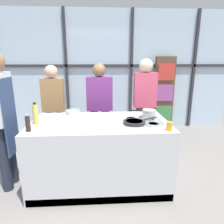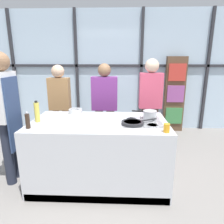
{
  "view_description": "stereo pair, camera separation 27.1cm",
  "coord_description": "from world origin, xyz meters",
  "px_view_note": "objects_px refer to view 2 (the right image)",
  "views": [
    {
      "loc": [
        0.01,
        -2.52,
        1.69
      ],
      "look_at": [
        0.17,
        0.1,
        0.99
      ],
      "focal_mm": 32.0,
      "sensor_mm": 36.0,
      "label": 1
    },
    {
      "loc": [
        0.28,
        -2.52,
        1.69
      ],
      "look_at": [
        0.17,
        0.1,
        0.99
      ],
      "focal_mm": 32.0,
      "sensor_mm": 36.0,
      "label": 2
    }
  ],
  "objects_px": {
    "chef": "(6,110)",
    "frying_pan": "(133,123)",
    "spectator_far_left": "(60,103)",
    "spectator_center_right": "(150,100)",
    "spectator_center_left": "(105,104)",
    "juice_glass_near": "(167,128)",
    "mixing_bowl": "(75,111)",
    "white_plate": "(72,117)",
    "saucepan": "(150,115)",
    "pepper_grinder": "(28,121)",
    "oil_bottle": "(37,112)"
  },
  "relations": [
    {
      "from": "white_plate",
      "to": "juice_glass_near",
      "type": "height_order",
      "value": "juice_glass_near"
    },
    {
      "from": "frying_pan",
      "to": "white_plate",
      "type": "distance_m",
      "value": 0.89
    },
    {
      "from": "chef",
      "to": "spectator_center_left",
      "type": "relative_size",
      "value": 1.1
    },
    {
      "from": "spectator_center_right",
      "to": "juice_glass_near",
      "type": "distance_m",
      "value": 1.35
    },
    {
      "from": "frying_pan",
      "to": "mixing_bowl",
      "type": "relative_size",
      "value": 2.32
    },
    {
      "from": "spectator_center_right",
      "to": "pepper_grinder",
      "type": "height_order",
      "value": "spectator_center_right"
    },
    {
      "from": "saucepan",
      "to": "white_plate",
      "type": "bearing_deg",
      "value": 177.56
    },
    {
      "from": "frying_pan",
      "to": "pepper_grinder",
      "type": "distance_m",
      "value": 1.27
    },
    {
      "from": "spectator_center_left",
      "to": "white_plate",
      "type": "relative_size",
      "value": 7.05
    },
    {
      "from": "chef",
      "to": "frying_pan",
      "type": "bearing_deg",
      "value": 86.79
    },
    {
      "from": "white_plate",
      "to": "pepper_grinder",
      "type": "bearing_deg",
      "value": -129.97
    },
    {
      "from": "spectator_center_left",
      "to": "mixing_bowl",
      "type": "distance_m",
      "value": 0.72
    },
    {
      "from": "white_plate",
      "to": "mixing_bowl",
      "type": "relative_size",
      "value": 1.14
    },
    {
      "from": "frying_pan",
      "to": "saucepan",
      "type": "height_order",
      "value": "saucepan"
    },
    {
      "from": "spectator_center_left",
      "to": "frying_pan",
      "type": "distance_m",
      "value": 1.17
    },
    {
      "from": "chef",
      "to": "white_plate",
      "type": "relative_size",
      "value": 7.77
    },
    {
      "from": "spectator_center_left",
      "to": "juice_glass_near",
      "type": "distance_m",
      "value": 1.57
    },
    {
      "from": "spectator_far_left",
      "to": "saucepan",
      "type": "distance_m",
      "value": 1.71
    },
    {
      "from": "chef",
      "to": "oil_bottle",
      "type": "bearing_deg",
      "value": 85.08
    },
    {
      "from": "mixing_bowl",
      "to": "oil_bottle",
      "type": "distance_m",
      "value": 0.6
    },
    {
      "from": "spectator_far_left",
      "to": "spectator_center_right",
      "type": "xyz_separation_m",
      "value": [
        1.62,
        0.0,
        0.06
      ]
    },
    {
      "from": "saucepan",
      "to": "juice_glass_near",
      "type": "distance_m",
      "value": 0.53
    },
    {
      "from": "spectator_far_left",
      "to": "white_plate",
      "type": "xyz_separation_m",
      "value": [
        0.41,
        -0.79,
        -0.03
      ]
    },
    {
      "from": "spectator_center_left",
      "to": "saucepan",
      "type": "relative_size",
      "value": 4.82
    },
    {
      "from": "saucepan",
      "to": "white_plate",
      "type": "height_order",
      "value": "saucepan"
    },
    {
      "from": "mixing_bowl",
      "to": "juice_glass_near",
      "type": "xyz_separation_m",
      "value": [
        1.2,
        -0.75,
        0.01
      ]
    },
    {
      "from": "pepper_grinder",
      "to": "juice_glass_near",
      "type": "distance_m",
      "value": 1.61
    },
    {
      "from": "saucepan",
      "to": "juice_glass_near",
      "type": "xyz_separation_m",
      "value": [
        0.12,
        -0.51,
        -0.01
      ]
    },
    {
      "from": "spectator_center_right",
      "to": "frying_pan",
      "type": "bearing_deg",
      "value": 71.26
    },
    {
      "from": "spectator_center_right",
      "to": "juice_glass_near",
      "type": "height_order",
      "value": "spectator_center_right"
    },
    {
      "from": "mixing_bowl",
      "to": "juice_glass_near",
      "type": "relative_size",
      "value": 2.0
    },
    {
      "from": "chef",
      "to": "frying_pan",
      "type": "xyz_separation_m",
      "value": [
        1.67,
        -0.09,
        -0.13
      ]
    },
    {
      "from": "spectator_center_left",
      "to": "oil_bottle",
      "type": "height_order",
      "value": "spectator_center_left"
    },
    {
      "from": "pepper_grinder",
      "to": "juice_glass_near",
      "type": "xyz_separation_m",
      "value": [
        1.61,
        -0.07,
        -0.04
      ]
    },
    {
      "from": "spectator_center_left",
      "to": "mixing_bowl",
      "type": "xyz_separation_m",
      "value": [
        -0.4,
        -0.6,
        0.02
      ]
    },
    {
      "from": "pepper_grinder",
      "to": "chef",
      "type": "bearing_deg",
      "value": 144.69
    },
    {
      "from": "chef",
      "to": "mixing_bowl",
      "type": "bearing_deg",
      "value": 115.29
    },
    {
      "from": "spectator_center_right",
      "to": "juice_glass_near",
      "type": "bearing_deg",
      "value": 89.58
    },
    {
      "from": "frying_pan",
      "to": "mixing_bowl",
      "type": "height_order",
      "value": "mixing_bowl"
    },
    {
      "from": "oil_bottle",
      "to": "juice_glass_near",
      "type": "distance_m",
      "value": 1.64
    },
    {
      "from": "chef",
      "to": "spectator_center_right",
      "type": "distance_m",
      "value": 2.27
    },
    {
      "from": "spectator_far_left",
      "to": "juice_glass_near",
      "type": "height_order",
      "value": "spectator_far_left"
    },
    {
      "from": "spectator_center_right",
      "to": "white_plate",
      "type": "relative_size",
      "value": 7.4
    },
    {
      "from": "spectator_far_left",
      "to": "spectator_center_right",
      "type": "distance_m",
      "value": 1.62
    },
    {
      "from": "mixing_bowl",
      "to": "frying_pan",
      "type": "bearing_deg",
      "value": -30.09
    },
    {
      "from": "spectator_center_right",
      "to": "spectator_center_left",
      "type": "bearing_deg",
      "value": 0.0
    },
    {
      "from": "white_plate",
      "to": "mixing_bowl",
      "type": "bearing_deg",
      "value": 89.35
    },
    {
      "from": "spectator_far_left",
      "to": "frying_pan",
      "type": "height_order",
      "value": "spectator_far_left"
    },
    {
      "from": "pepper_grinder",
      "to": "juice_glass_near",
      "type": "relative_size",
      "value": 2.05
    },
    {
      "from": "spectator_center_right",
      "to": "mixing_bowl",
      "type": "bearing_deg",
      "value": 26.38
    }
  ]
}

